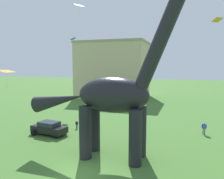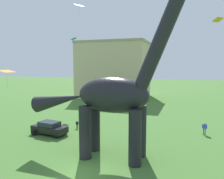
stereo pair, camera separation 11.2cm
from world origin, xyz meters
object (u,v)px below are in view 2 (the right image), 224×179
at_px(parked_sedan_left, 49,128).
at_px(kite_near_low, 218,20).
at_px(person_near_flyer, 205,127).
at_px(kite_mid_right, 74,39).
at_px(person_vendor_side, 77,124).
at_px(kite_trailing, 80,6).
at_px(kite_drifting, 7,71).
at_px(dinosaur_sculpture, 112,95).

relative_size(parked_sedan_left, kite_near_low, 3.59).
relative_size(person_near_flyer, kite_near_low, 1.20).
xyz_separation_m(person_near_flyer, kite_near_low, (0.72, -1.31, 11.87)).
height_order(parked_sedan_left, kite_near_low, kite_near_low).
distance_m(kite_mid_right, kite_near_low, 25.77).
bearing_deg(person_vendor_side, parked_sedan_left, -24.49).
bearing_deg(person_vendor_side, kite_trailing, 40.82).
xyz_separation_m(kite_near_low, kite_drifting, (-21.70, -6.45, -5.38)).
distance_m(kite_trailing, kite_drifting, 10.79).
xyz_separation_m(dinosaur_sculpture, kite_mid_right, (-14.19, 19.72, 7.43)).
distance_m(dinosaur_sculpture, person_vendor_side, 11.22).
relative_size(parked_sedan_left, person_near_flyer, 2.99).
bearing_deg(person_near_flyer, kite_near_low, -86.44).
bearing_deg(dinosaur_sculpture, kite_drifting, 176.92).
distance_m(kite_trailing, kite_near_low, 14.71).
xyz_separation_m(person_vendor_side, kite_mid_right, (-7.02, 12.60, 12.33)).
height_order(dinosaur_sculpture, kite_near_low, dinosaur_sculpture).
height_order(parked_sedan_left, person_vendor_side, parked_sedan_left).
height_order(kite_near_low, kite_drifting, kite_near_low).
bearing_deg(kite_drifting, parked_sedan_left, 27.80).
bearing_deg(person_vendor_side, person_near_flyer, 102.60).
bearing_deg(kite_near_low, kite_trailing, -166.34).
height_order(dinosaur_sculpture, parked_sedan_left, dinosaur_sculpture).
bearing_deg(person_near_flyer, kite_mid_right, 130.12).
xyz_separation_m(person_vendor_side, person_near_flyer, (15.29, 2.34, 0.27)).
bearing_deg(dinosaur_sculpture, person_vendor_side, 139.63).
bearing_deg(kite_drifting, dinosaur_sculpture, -7.53).
relative_size(parked_sedan_left, kite_drifting, 2.11).
distance_m(person_vendor_side, kite_mid_right, 18.97).
bearing_deg(person_near_flyer, dinosaur_sculpture, -155.84).
height_order(person_vendor_side, person_near_flyer, person_near_flyer).
bearing_deg(parked_sedan_left, kite_trailing, 23.20).
relative_size(parked_sedan_left, person_vendor_side, 4.30).
bearing_deg(kite_trailing, kite_near_low, 13.66).
distance_m(kite_mid_right, kite_drifting, 18.90).
xyz_separation_m(person_near_flyer, kite_drifting, (-20.98, -7.76, 6.50)).
bearing_deg(kite_near_low, person_vendor_side, -176.32).
bearing_deg(kite_trailing, kite_drifting, -158.22).
distance_m(dinosaur_sculpture, kite_mid_right, 25.41).
height_order(parked_sedan_left, kite_trailing, kite_trailing).
bearing_deg(kite_mid_right, dinosaur_sculpture, -54.27).
xyz_separation_m(person_vendor_side, kite_drifting, (-5.70, -5.42, 6.77)).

